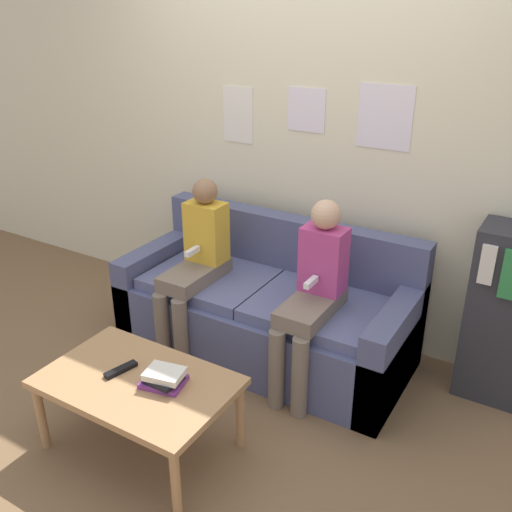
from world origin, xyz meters
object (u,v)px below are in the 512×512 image
Objects in this scene: bookshelf at (504,315)px; couch at (267,311)px; person_left at (196,261)px; tv_remote at (121,370)px; person_right at (313,292)px; coffee_table at (138,387)px.

couch is at bearing -167.60° from bookshelf.
person_left is 1.09× the size of bookshelf.
couch reaches higher than tv_remote.
couch is 0.54m from person_right.
couch is 0.54m from person_left.
coffee_table is 0.84× the size of person_left.
couch is 1.09m from tv_remote.
couch is 1.64× the size of person_left.
bookshelf reaches higher than tv_remote.
person_left is 1.77m from bookshelf.
couch is 1.36m from bookshelf.
person_left is (-0.30, 0.88, 0.24)m from coffee_table.
person_right reaches higher than tv_remote.
coffee_table is at bearing 9.99° from tv_remote.
tv_remote is (-0.11, 0.01, 0.05)m from coffee_table.
person_left is at bearing -164.42° from bookshelf.
bookshelf is at bearing 12.40° from couch.
person_left is 0.91m from tv_remote.
coffee_table is at bearing -71.41° from person_left.
tv_remote is at bearing -138.38° from bookshelf.
tv_remote is (0.19, -0.87, -0.19)m from person_left.
bookshelf is (1.41, 1.36, 0.14)m from coffee_table.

